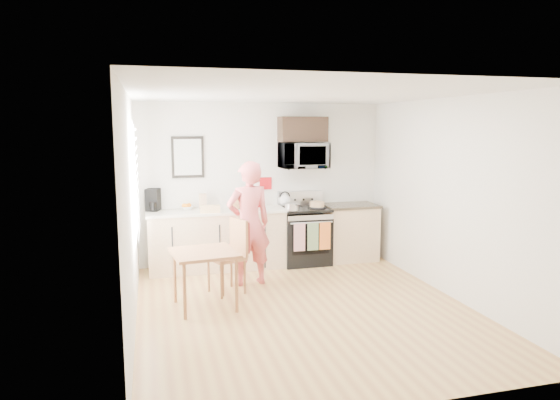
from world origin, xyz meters
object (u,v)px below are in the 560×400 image
object	(u,v)px
person	(249,223)
microwave	(303,155)
dining_table	(204,258)
cake	(317,205)
range	(305,237)
chair	(235,245)

from	to	relation	value
person	microwave	bearing A→B (deg)	-147.17
person	dining_table	xyz separation A→B (m)	(-0.71, -0.77, -0.25)
microwave	cake	xyz separation A→B (m)	(0.18, -0.18, -0.79)
dining_table	range	bearing A→B (deg)	42.07
range	person	world-z (taller)	person
range	chair	distance (m)	1.75
microwave	dining_table	xyz separation A→B (m)	(-1.81, -1.74, -1.13)
microwave	person	distance (m)	1.71
microwave	range	bearing A→B (deg)	-89.94
microwave	dining_table	size ratio (longest dim) A/B	1.00
cake	range	bearing A→B (deg)	157.04
person	dining_table	world-z (taller)	person
range	microwave	world-z (taller)	microwave
person	range	bearing A→B (deg)	-150.41
person	cake	xyz separation A→B (m)	(1.28, 0.78, 0.09)
dining_table	chair	world-z (taller)	chair
dining_table	cake	bearing A→B (deg)	38.02
dining_table	chair	distance (m)	0.71
chair	microwave	bearing A→B (deg)	21.17
dining_table	cake	distance (m)	2.55
person	dining_table	bearing A→B (deg)	39.00
person	chair	size ratio (longest dim) A/B	1.77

